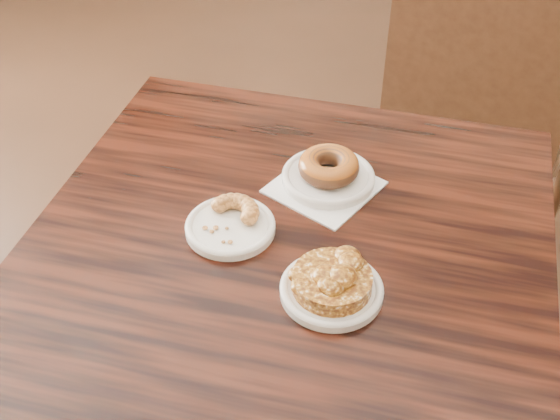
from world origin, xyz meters
The scene contains 10 objects.
floor centered at (0.00, 0.00, 0.00)m, with size 5.00×5.00×0.00m, color black.
cafe_table centered at (0.23, -0.04, 0.38)m, with size 0.81×0.81×0.75m, color black.
chair_far centered at (0.28, 0.94, 0.45)m, with size 0.49×0.49×0.90m, color black, non-canonical shape.
napkin centered at (0.22, 0.09, 0.75)m, with size 0.16×0.16×0.00m, color white.
plate_donut centered at (0.21, 0.11, 0.76)m, with size 0.16×0.16×0.01m, color white.
plate_cruller centered at (0.14, -0.08, 0.76)m, with size 0.14×0.14×0.01m, color white.
plate_fritter centered at (0.34, -0.11, 0.76)m, with size 0.15×0.15×0.01m, color silver.
glazed_donut centered at (0.21, 0.11, 0.78)m, with size 0.10×0.10×0.04m, color #955815.
apple_fritter centered at (0.34, -0.11, 0.78)m, with size 0.15×0.15×0.04m, color #431D07, non-canonical shape.
cruller_fragment centered at (0.14, -0.08, 0.77)m, with size 0.10×0.10×0.03m, color brown, non-canonical shape.
Camera 1 is at (0.64, -0.73, 1.50)m, focal length 45.00 mm.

